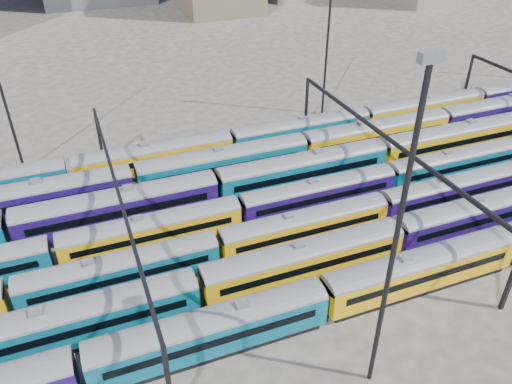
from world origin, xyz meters
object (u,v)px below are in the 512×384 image
object	(u,v)px
mast_2	(397,235)
rake_2	(305,224)
rake_1	(304,258)
rake_0	(506,242)

from	to	relation	value
mast_2	rake_2	bearing A→B (deg)	81.31
rake_1	rake_0	bearing A→B (deg)	-14.38
rake_2	rake_0	bearing A→B (deg)	-30.50
rake_1	mast_2	distance (m)	16.50
rake_0	rake_1	xyz separation A→B (m)	(-19.50, 5.00, 0.05)
rake_0	rake_1	size ratio (longest dim) A/B	1.18
rake_2	mast_2	bearing A→B (deg)	-98.69
rake_0	rake_1	distance (m)	20.13
mast_2	rake_0	bearing A→B (deg)	19.68
rake_2	mast_2	distance (m)	20.72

